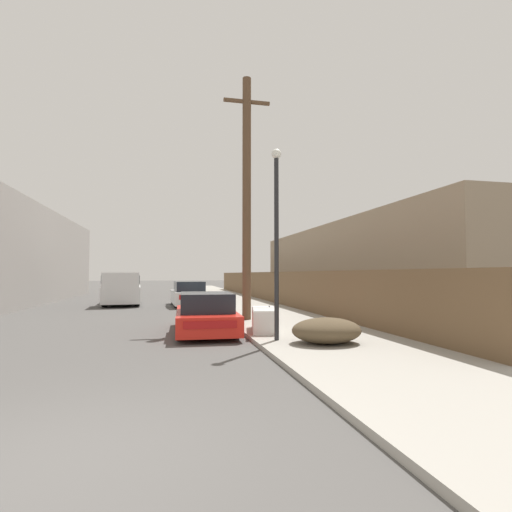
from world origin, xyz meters
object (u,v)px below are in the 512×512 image
at_px(utility_pole, 247,195).
at_px(brush_pile, 327,330).
at_px(discarded_fridge, 264,320).
at_px(parked_sports_car_red, 206,315).
at_px(street_lamp, 276,229).
at_px(pickup_truck, 122,289).
at_px(car_parked_mid, 189,294).

height_order(utility_pole, brush_pile, utility_pole).
distance_m(discarded_fridge, parked_sports_car_red, 1.85).
bearing_deg(street_lamp, parked_sports_car_red, 123.00).
bearing_deg(pickup_truck, street_lamp, 106.51).
relative_size(discarded_fridge, street_lamp, 0.39).
distance_m(parked_sports_car_red, car_parked_mid, 10.71).
relative_size(car_parked_mid, pickup_truck, 0.85).
bearing_deg(pickup_truck, car_parked_mid, 156.40).
relative_size(parked_sports_car_red, utility_pole, 0.48).
distance_m(discarded_fridge, street_lamp, 3.06).
bearing_deg(car_parked_mid, utility_pole, -81.11).
distance_m(car_parked_mid, street_lamp, 13.48).
distance_m(utility_pole, brush_pile, 7.11).
xyz_separation_m(car_parked_mid, pickup_truck, (-3.79, 1.37, 0.28)).
height_order(parked_sports_car_red, pickup_truck, pickup_truck).
xyz_separation_m(car_parked_mid, street_lamp, (1.58, -13.18, 2.35)).
height_order(utility_pole, street_lamp, utility_pole).
xyz_separation_m(pickup_truck, street_lamp, (5.37, -14.55, 2.06)).
bearing_deg(pickup_truck, discarded_fridge, 109.23).
bearing_deg(brush_pile, pickup_truck, 112.88).
bearing_deg(parked_sports_car_red, car_parked_mid, 91.87).
xyz_separation_m(parked_sports_car_red, car_parked_mid, (0.03, 10.71, 0.09)).
bearing_deg(street_lamp, discarded_fridge, 87.35).
distance_m(discarded_fridge, pickup_truck, 13.97).
height_order(discarded_fridge, brush_pile, discarded_fridge).
bearing_deg(street_lamp, car_parked_mid, 96.82).
xyz_separation_m(discarded_fridge, utility_pole, (0.07, 3.08, 4.39)).
distance_m(street_lamp, brush_pile, 2.88).
height_order(discarded_fridge, parked_sports_car_red, parked_sports_car_red).
distance_m(pickup_truck, brush_pile, 16.58).
height_order(pickup_truck, utility_pole, utility_pole).
bearing_deg(utility_pole, brush_pile, -80.39).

